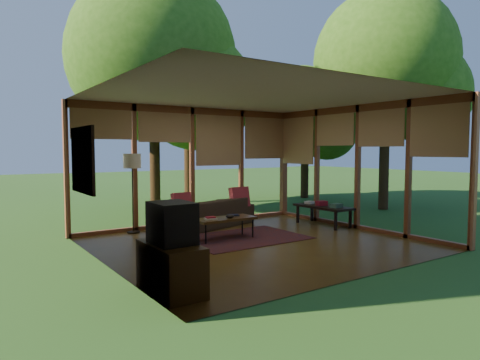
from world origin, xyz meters
TOP-DOWN VIEW (x-y plane):
  - floor at (0.00, 0.00)m, footprint 5.50×5.50m
  - ceiling at (0.00, 0.00)m, footprint 5.50×5.50m
  - wall_left at (-2.75, 0.00)m, footprint 0.04×5.00m
  - wall_front at (0.00, -2.50)m, footprint 5.50×0.04m
  - window_wall_back at (0.00, 2.50)m, footprint 5.50×0.12m
  - window_wall_right at (2.75, 0.00)m, footprint 0.12×5.00m
  - exterior_lawn at (8.00, 8.00)m, footprint 40.00×40.00m
  - tree_nw at (0.04, 4.77)m, footprint 4.54×4.54m
  - tree_ne at (1.81, 6.23)m, footprint 3.27×3.27m
  - tree_se at (5.74, 1.64)m, footprint 4.00×4.00m
  - tree_far at (5.89, 5.20)m, footprint 3.14×3.14m
  - rug at (0.08, 0.55)m, footprint 2.34×1.66m
  - sofa at (0.20, 2.00)m, footprint 2.30×1.41m
  - pillow_left at (-0.55, 1.95)m, footprint 0.42×0.23m
  - pillow_right at (0.95, 1.95)m, footprint 0.47×0.25m
  - ct_book_lower at (-0.63, 0.59)m, footprint 0.25×0.21m
  - ct_book_upper at (-0.63, 0.59)m, footprint 0.19×0.16m
  - ct_book_side at (-0.03, 0.72)m, footprint 0.24×0.20m
  - ct_bowl at (-0.23, 0.54)m, footprint 0.16×0.16m
  - media_cabinet at (-2.47, -1.59)m, footprint 0.50×1.00m
  - television at (-2.45, -1.59)m, footprint 0.45×0.55m
  - console_book_a at (2.40, 0.28)m, footprint 0.26×0.19m
  - console_book_b at (2.40, 0.73)m, footprint 0.26×0.21m
  - console_book_c at (2.40, 1.13)m, footprint 0.24×0.20m
  - floor_lamp at (-1.50, 2.29)m, footprint 0.36×0.36m
  - coffee_table at (-0.28, 0.64)m, footprint 1.20×0.50m
  - side_console at (2.40, 0.68)m, footprint 0.60×1.40m
  - wall_painting at (-2.71, 1.40)m, footprint 0.06×1.35m

SIDE VIEW (x-z plane):
  - exterior_lawn at x=8.00m, z-range -0.01..-0.01m
  - floor at x=0.00m, z-range 0.00..0.00m
  - rug at x=0.08m, z-range 0.00..0.01m
  - media_cabinet at x=-2.47m, z-range 0.00..0.60m
  - sofa at x=0.20m, z-range 0.00..0.63m
  - coffee_table at x=-0.28m, z-range 0.18..0.60m
  - side_console at x=2.40m, z-range 0.18..0.64m
  - ct_book_side at x=-0.03m, z-range 0.42..0.46m
  - ct_book_lower at x=-0.63m, z-range 0.42..0.46m
  - ct_bowl at x=-0.23m, z-range 0.42..0.50m
  - ct_book_upper at x=-0.63m, z-range 0.45..0.48m
  - console_book_c at x=2.40m, z-range 0.46..0.51m
  - console_book_a at x=2.40m, z-range 0.46..0.54m
  - console_book_b at x=2.40m, z-range 0.45..0.56m
  - pillow_left at x=-0.55m, z-range 0.37..0.81m
  - pillow_right at x=0.95m, z-range 0.37..0.86m
  - television at x=-2.45m, z-range 0.60..1.10m
  - wall_left at x=-2.75m, z-range 0.00..2.70m
  - wall_front at x=0.00m, z-range 0.00..2.70m
  - window_wall_back at x=0.00m, z-range 0.00..2.70m
  - window_wall_right at x=2.75m, z-range 0.00..2.70m
  - floor_lamp at x=-1.50m, z-range 0.58..2.23m
  - wall_painting at x=-2.71m, z-range 0.98..2.12m
  - ceiling at x=0.00m, z-range 2.70..2.70m
  - tree_far at x=5.89m, z-range 0.77..5.48m
  - tree_ne at x=1.81m, z-range 1.09..6.57m
  - tree_nw at x=0.04m, z-range 0.96..7.44m
  - tree_se at x=5.74m, z-range 1.13..7.40m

